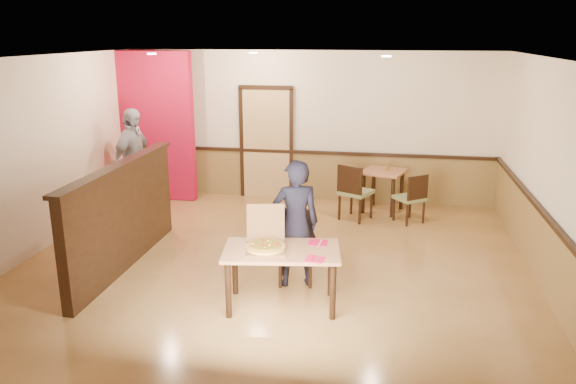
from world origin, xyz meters
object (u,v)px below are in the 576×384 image
(passerby, at_px, (134,161))
(pizza_box, at_px, (266,244))
(diner, at_px, (296,224))
(diner_chair, at_px, (296,243))
(side_chair_left, at_px, (354,190))
(side_chair_right, at_px, (412,196))
(condiment, at_px, (388,167))
(side_table, at_px, (383,180))
(main_table, at_px, (282,258))

(passerby, bearing_deg, pizza_box, -127.40)
(diner, height_order, passerby, passerby)
(diner_chair, bearing_deg, passerby, 136.91)
(diner, bearing_deg, side_chair_left, -120.38)
(side_chair_right, distance_m, condiment, 0.83)
(side_chair_left, bearing_deg, side_table, -101.30)
(pizza_box, bearing_deg, main_table, -2.85)
(side_table, height_order, passerby, passerby)
(pizza_box, height_order, condiment, pizza_box)
(diner_chair, xyz_separation_m, diner, (0.02, -0.15, 0.31))
(main_table, distance_m, diner_chair, 0.77)
(side_chair_right, height_order, side_table, side_chair_right)
(side_table, bearing_deg, side_chair_left, -128.14)
(side_table, distance_m, passerby, 4.43)
(side_table, xyz_separation_m, pizza_box, (-1.29, -3.95, 0.20))
(diner_chair, bearing_deg, side_chair_right, 51.16)
(main_table, height_order, condiment, condiment)
(main_table, bearing_deg, side_chair_right, 56.24)
(pizza_box, bearing_deg, condiment, 59.63)
(side_table, bearing_deg, main_table, -105.80)
(diner, relative_size, condiment, 11.93)
(passerby, bearing_deg, condiment, -70.80)
(diner, bearing_deg, passerby, -55.60)
(side_chair_left, xyz_separation_m, diner, (-0.56, -2.69, 0.28))
(side_chair_right, bearing_deg, main_table, 26.91)
(main_table, xyz_separation_m, side_table, (1.11, 3.92, -0.03))
(side_chair_right, relative_size, pizza_box, 1.42)
(pizza_box, xyz_separation_m, condiment, (1.36, 3.97, 0.05))
(condiment, bearing_deg, main_table, -106.66)
(main_table, height_order, diner_chair, diner_chair)
(main_table, height_order, side_chair_left, side_chair_left)
(main_table, height_order, pizza_box, pizza_box)
(main_table, xyz_separation_m, side_chair_right, (1.60, 3.32, -0.14))
(diner_chair, xyz_separation_m, side_table, (1.06, 3.16, 0.07))
(passerby, height_order, condiment, passerby)
(side_chair_right, bearing_deg, diner_chair, 21.38)
(side_table, relative_size, diner, 0.54)
(main_table, bearing_deg, diner_chair, 78.57)
(main_table, xyz_separation_m, side_chair_left, (0.63, 3.30, -0.07))
(passerby, relative_size, pizza_box, 3.10)
(side_chair_left, height_order, side_table, side_chair_left)
(diner, distance_m, pizza_box, 0.69)
(main_table, height_order, diner, diner)
(pizza_box, bearing_deg, diner_chair, 62.52)
(side_table, relative_size, pizza_box, 1.46)
(main_table, height_order, side_chair_right, side_chair_right)
(side_chair_right, xyz_separation_m, diner, (-1.53, -2.71, 0.35))
(side_chair_right, distance_m, passerby, 4.85)
(diner_chair, bearing_deg, condiment, 62.77)
(side_chair_right, distance_m, pizza_box, 3.80)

